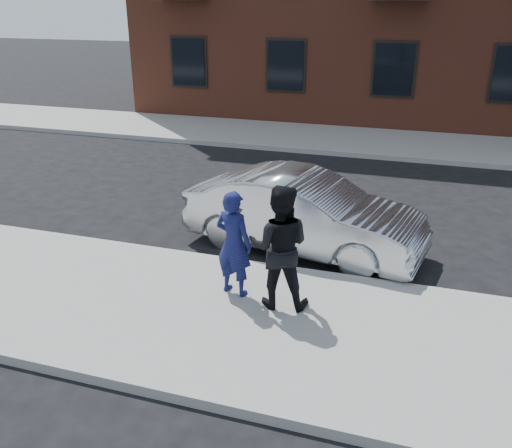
% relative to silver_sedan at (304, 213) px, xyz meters
% --- Properties ---
extents(ground, '(100.00, 100.00, 0.00)m').
position_rel_silver_sedan_xyz_m(ground, '(0.60, -2.65, -0.74)').
color(ground, black).
rests_on(ground, ground).
extents(near_sidewalk, '(50.00, 3.50, 0.15)m').
position_rel_silver_sedan_xyz_m(near_sidewalk, '(0.60, -2.90, -0.66)').
color(near_sidewalk, gray).
rests_on(near_sidewalk, ground).
extents(near_curb, '(50.00, 0.10, 0.15)m').
position_rel_silver_sedan_xyz_m(near_curb, '(0.60, -1.10, -0.66)').
color(near_curb, '#999691').
rests_on(near_curb, ground).
extents(far_sidewalk, '(50.00, 3.50, 0.15)m').
position_rel_silver_sedan_xyz_m(far_sidewalk, '(0.60, 8.60, -0.66)').
color(far_sidewalk, gray).
rests_on(far_sidewalk, ground).
extents(far_curb, '(50.00, 0.10, 0.15)m').
position_rel_silver_sedan_xyz_m(far_curb, '(0.60, 6.80, -0.66)').
color(far_curb, '#999691').
rests_on(far_curb, ground).
extents(silver_sedan, '(4.68, 2.32, 1.47)m').
position_rel_silver_sedan_xyz_m(silver_sedan, '(0.00, 0.00, 0.00)').
color(silver_sedan, '#B7BABF').
rests_on(silver_sedan, ground).
extents(man_hoodie, '(0.70, 0.57, 1.69)m').
position_rel_silver_sedan_xyz_m(man_hoodie, '(-0.60, -2.18, 0.26)').
color(man_hoodie, navy).
rests_on(man_hoodie, near_sidewalk).
extents(man_peacoat, '(1.02, 0.85, 1.90)m').
position_rel_silver_sedan_xyz_m(man_peacoat, '(0.15, -2.31, 0.36)').
color(man_peacoat, black).
rests_on(man_peacoat, near_sidewalk).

